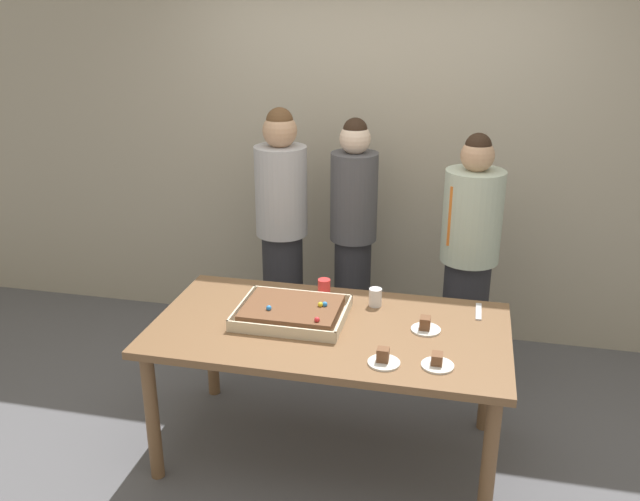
{
  "coord_description": "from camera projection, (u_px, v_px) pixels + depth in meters",
  "views": [
    {
      "loc": [
        0.63,
        -3.0,
        2.34
      ],
      "look_at": [
        -0.08,
        0.15,
        1.11
      ],
      "focal_mm": 37.74,
      "sensor_mm": 36.0,
      "label": 1
    }
  ],
  "objects": [
    {
      "name": "ground_plane",
      "position": [
        329.0,
        450.0,
        3.7
      ],
      "size": [
        12.0,
        12.0,
        0.0
      ],
      "primitive_type": "plane",
      "color": "#5B5B60"
    },
    {
      "name": "interior_back_panel",
      "position": [
        379.0,
        126.0,
        4.62
      ],
      "size": [
        8.0,
        0.12,
        3.0
      ],
      "primitive_type": "cube",
      "color": "#B2A893",
      "rests_on": "ground_plane"
    },
    {
      "name": "party_table",
      "position": [
        329.0,
        341.0,
        3.46
      ],
      "size": [
        1.81,
        0.96,
        0.76
      ],
      "color": "brown",
      "rests_on": "ground_plane"
    },
    {
      "name": "sheet_cake",
      "position": [
        292.0,
        312.0,
        3.5
      ],
      "size": [
        0.56,
        0.45,
        0.1
      ],
      "color": "beige",
      "rests_on": "party_table"
    },
    {
      "name": "plated_slice_near_left",
      "position": [
        383.0,
        359.0,
        3.07
      ],
      "size": [
        0.15,
        0.15,
        0.07
      ],
      "color": "white",
      "rests_on": "party_table"
    },
    {
      "name": "plated_slice_near_right",
      "position": [
        437.0,
        362.0,
        3.05
      ],
      "size": [
        0.15,
        0.15,
        0.06
      ],
      "color": "white",
      "rests_on": "party_table"
    },
    {
      "name": "plated_slice_far_left",
      "position": [
        425.0,
        326.0,
        3.38
      ],
      "size": [
        0.15,
        0.15,
        0.07
      ],
      "color": "white",
      "rests_on": "party_table"
    },
    {
      "name": "drink_cup_nearest",
      "position": [
        324.0,
        288.0,
        3.75
      ],
      "size": [
        0.07,
        0.07,
        0.1
      ],
      "primitive_type": "cylinder",
      "color": "red",
      "rests_on": "party_table"
    },
    {
      "name": "drink_cup_middle",
      "position": [
        375.0,
        297.0,
        3.64
      ],
      "size": [
        0.07,
        0.07,
        0.1
      ],
      "primitive_type": "cylinder",
      "color": "white",
      "rests_on": "party_table"
    },
    {
      "name": "cake_server_utensil",
      "position": [
        479.0,
        312.0,
        3.58
      ],
      "size": [
        0.03,
        0.2,
        0.01
      ],
      "primitive_type": "cube",
      "color": "silver",
      "rests_on": "party_table"
    },
    {
      "name": "person_serving_front",
      "position": [
        469.0,
        260.0,
        4.12
      ],
      "size": [
        0.36,
        0.36,
        1.61
      ],
      "rotation": [
        0.0,
        0.0,
        -2.35
      ],
      "color": "#28282D",
      "rests_on": "ground_plane"
    },
    {
      "name": "person_green_shirt_behind",
      "position": [
        282.0,
        230.0,
        4.45
      ],
      "size": [
        0.34,
        0.34,
        1.69
      ],
      "rotation": [
        0.0,
        0.0,
        -1.25
      ],
      "color": "#28282D",
      "rests_on": "ground_plane"
    },
    {
      "name": "person_striped_tie_right",
      "position": [
        353.0,
        236.0,
        4.44
      ],
      "size": [
        0.31,
        0.31,
        1.63
      ],
      "rotation": [
        0.0,
        0.0,
        -1.69
      ],
      "color": "#28282D",
      "rests_on": "ground_plane"
    }
  ]
}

